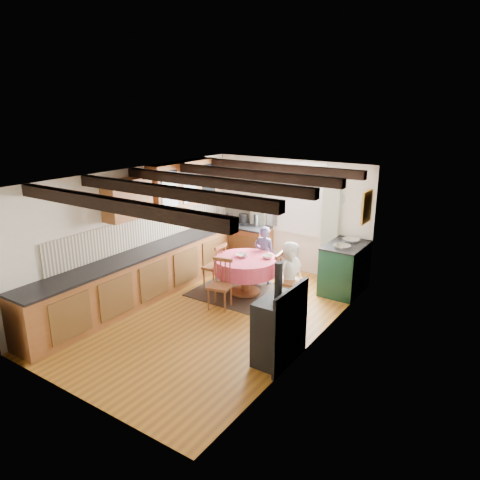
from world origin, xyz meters
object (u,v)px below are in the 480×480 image
Objects in this scene: chair_right at (288,279)px; child_right at (290,272)px; cup at (245,256)px; chair_left at (214,265)px; aga_range at (345,268)px; cast_iron_stove at (278,313)px; chair_near at (220,284)px; child_far at (264,255)px; dining_table at (245,276)px.

chair_right is 0.14m from child_right.
child_right is 0.90m from cup.
aga_range is (2.22, 1.21, 0.04)m from chair_left.
chair_near is at bearing 151.06° from cast_iron_stove.
chair_right is at bearing 138.77° from child_far.
chair_left is at bearing 37.96° from child_far.
chair_right is at bearing -157.17° from child_right.
dining_table is 1.34× the size of chair_left.
child_far is at bearing 124.32° from cast_iron_stove.
child_right is at bearing 112.55° from cast_iron_stove.
aga_range is at bearing -167.14° from child_far.
aga_range is 0.88× the size of child_far.
child_far is at bearing 87.08° from cup.
cup is (0.69, 0.05, 0.32)m from chair_left.
chair_left reaches higher than cup.
child_far is at bearing 87.79° from dining_table.
child_right is at bearing 33.20° from chair_near.
cast_iron_stove is 1.23× the size of child_far.
dining_table is 1.14× the size of aga_range.
cup reaches higher than dining_table.
aga_range reaches higher than chair_left.
chair_left is 2.53m from aga_range.
dining_table is 1.26× the size of chair_right.
chair_left is 0.61× the size of cast_iron_stove.
child_right is (1.56, 0.19, 0.12)m from chair_left.
chair_right is 0.83× the size of child_right.
child_right is at bearing -122.88° from aga_range.
child_far is 0.67m from cup.
aga_range is 1.94m from cup.
aga_range is at bearing -38.49° from chair_right.
child_right is at bearing -0.94° from chair_right.
chair_left is 0.75× the size of child_far.
aga_range is 1.21m from child_right.
child_far reaches higher than child_right.
cast_iron_stove is at bearing -165.13° from chair_right.
dining_table is 2.38m from cast_iron_stove.
dining_table is 0.78m from chair_near.
cup is (-1.64, 1.70, 0.03)m from cast_iron_stove.
cast_iron_stove reaches higher than dining_table.
child_right is (0.90, 0.92, 0.13)m from chair_near.
cast_iron_stove reaches higher than chair_right.
cup is (-0.03, -0.65, 0.17)m from child_far.
aga_range is at bearing -17.56° from child_right.
chair_left is at bearing 112.30° from child_right.
cast_iron_stove reaches higher than child_right.
aga_range is 2.87m from cast_iron_stove.
dining_table is 0.89m from chair_right.
cast_iron_stove reaches higher than cup.
chair_left is 2.87m from cast_iron_stove.
chair_right is 1.28m from aga_range.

